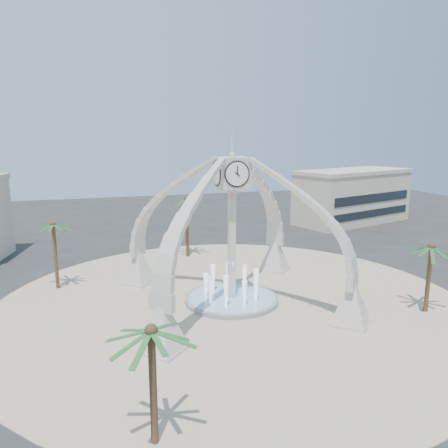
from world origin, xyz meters
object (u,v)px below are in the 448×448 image
object	(u,v)px
fountain	(232,299)
palm_east	(431,247)
clock_tower	(232,228)
palm_north	(187,200)
palm_west	(53,225)
palm_south	(151,332)

from	to	relation	value
fountain	palm_east	bearing A→B (deg)	-24.95
clock_tower	palm_north	bearing A→B (deg)	91.89
fountain	palm_east	size ratio (longest dim) A/B	1.30
palm_east	clock_tower	bearing A→B (deg)	155.05
palm_east	palm_north	xyz separation A→B (m)	(-14.84, 21.77, 1.37)
palm_west	palm_north	world-z (taller)	palm_north
clock_tower	palm_south	world-z (taller)	clock_tower
clock_tower	palm_east	world-z (taller)	clock_tower
clock_tower	palm_east	size ratio (longest dim) A/B	2.91
palm_north	palm_south	size ratio (longest dim) A/B	1.21
palm_west	palm_south	distance (m)	24.24
fountain	palm_north	size ratio (longest dim) A/B	1.04
palm_west	palm_north	xyz separation A→B (m)	(13.95, 7.19, 0.72)
clock_tower	palm_south	size ratio (longest dim) A/B	2.84
palm_west	palm_north	distance (m)	15.71
fountain	palm_east	xyz separation A→B (m)	(14.34, -6.67, 5.09)
clock_tower	fountain	size ratio (longest dim) A/B	2.24
fountain	palm_west	distance (m)	17.44
fountain	palm_north	bearing A→B (deg)	91.89
clock_tower	fountain	bearing A→B (deg)	90.00
clock_tower	palm_north	size ratio (longest dim) A/B	2.34
clock_tower	palm_north	xyz separation A→B (m)	(-0.50, 15.10, 0.26)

